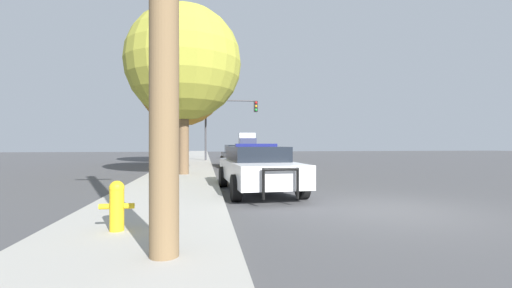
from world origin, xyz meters
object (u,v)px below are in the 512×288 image
police_car (258,167)px  box_truck (247,143)px  traffic_light (227,116)px  tree_sidewalk_near (184,63)px  car_background_oncoming (266,150)px  tree_sidewalk_mid (181,83)px  fire_hydrant (117,204)px  car_background_midblock (238,155)px

police_car → box_truck: box_truck is taller
traffic_light → tree_sidewalk_near: bearing=-102.6°
traffic_light → car_background_oncoming: size_ratio=1.14×
police_car → car_background_oncoming: bearing=-104.1°
traffic_light → tree_sidewalk_near: 12.70m
police_car → tree_sidewalk_mid: size_ratio=0.58×
police_car → traffic_light: 17.65m
tree_sidewalk_near → police_car: bearing=-63.7°
police_car → fire_hydrant: size_ratio=6.47×
fire_hydrant → car_background_midblock: car_background_midblock is taller
police_car → tree_sidewalk_mid: tree_sidewalk_mid is taller
car_background_midblock → tree_sidewalk_mid: (-3.70, 3.59, 5.05)m
box_truck → tree_sidewalk_mid: tree_sidewalk_mid is taller
police_car → car_background_oncoming: 25.49m
traffic_light → tree_sidewalk_near: size_ratio=0.67×
fire_hydrant → traffic_light: (3.19, 22.14, 3.15)m
car_background_midblock → car_background_oncoming: bearing=70.9°
car_background_oncoming → box_truck: bearing=-86.6°
traffic_light → tree_sidewalk_near: tree_sidewalk_near is taller
traffic_light → car_background_midblock: (0.23, -6.45, -2.96)m
fire_hydrant → traffic_light: bearing=81.8°
police_car → car_background_midblock: size_ratio=1.12×
car_background_oncoming → tree_sidewalk_near: size_ratio=0.58×
traffic_light → tree_sidewalk_mid: tree_sidewalk_mid is taller
car_background_oncoming → tree_sidewalk_mid: (-8.05, -10.49, 5.03)m
car_background_oncoming → tree_sidewalk_mid: bearing=54.8°
car_background_midblock → tree_sidewalk_mid: tree_sidewalk_mid is taller
police_car → tree_sidewalk_near: size_ratio=0.68×
car_background_midblock → tree_sidewalk_near: tree_sidewalk_near is taller
police_car → tree_sidewalk_near: bearing=-66.9°
car_background_oncoming → police_car: bearing=81.4°
box_truck → tree_sidewalk_near: 35.37m
car_background_midblock → box_truck: bearing=80.0°
car_background_midblock → tree_sidewalk_near: 7.87m
police_car → traffic_light: bearing=-94.0°
fire_hydrant → box_truck: 44.94m
traffic_light → fire_hydrant: bearing=-98.2°
car_background_oncoming → box_truck: (-0.26, 14.53, 0.85)m
box_truck → car_background_oncoming: bearing=94.6°
traffic_light → car_background_oncoming: traffic_light is taller
car_background_midblock → tree_sidewalk_near: bearing=-118.7°
car_background_oncoming → tree_sidewalk_near: bearing=72.2°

